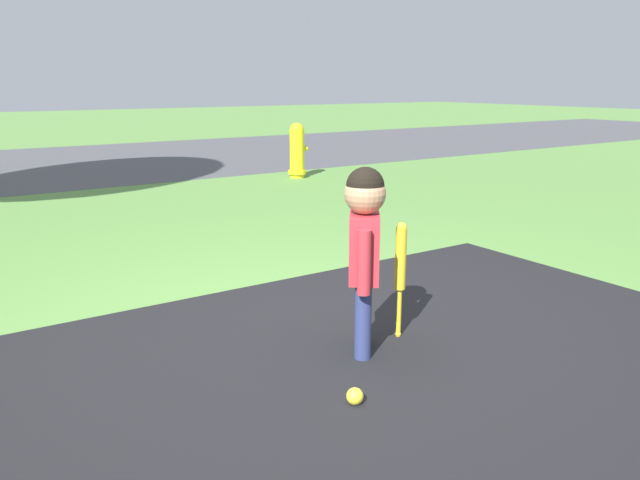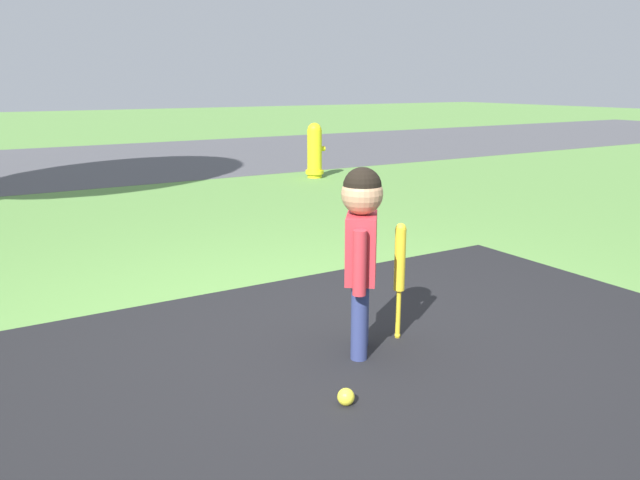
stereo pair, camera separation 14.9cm
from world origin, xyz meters
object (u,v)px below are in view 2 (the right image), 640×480
baseball_bat (400,265)px  sports_ball (346,397)px  child (361,235)px  fire_hydrant (315,151)px

baseball_bat → sports_ball: bearing=-144.3°
child → fire_hydrant: child is taller
child → baseball_bat: 0.36m
child → baseball_bat: size_ratio=1.50×
child → fire_hydrant: size_ratio=1.22×
baseball_bat → child: bearing=-170.9°
sports_ball → child: bearing=49.2°
baseball_bat → fire_hydrant: 5.96m
child → fire_hydrant: (2.92, 5.39, -0.24)m
baseball_bat → fire_hydrant: bearing=63.7°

